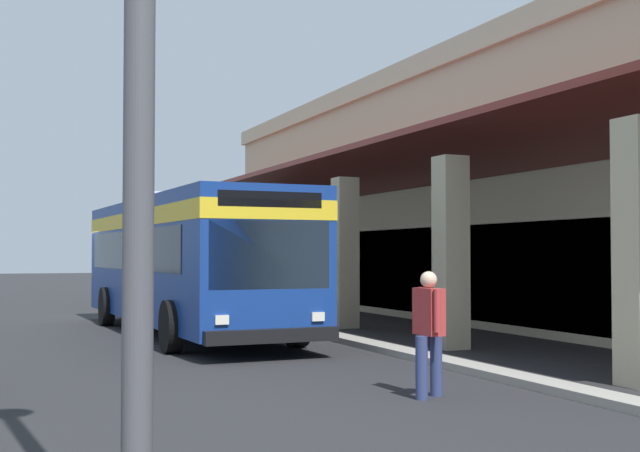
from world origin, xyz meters
TOP-DOWN VIEW (x-y plane):
  - ground at (0.00, 8.00)m, footprint 120.00×120.00m
  - curb_strip at (2.88, 3.27)m, footprint 36.79×0.50m
  - plaza_building at (2.88, 12.90)m, footprint 30.96×14.13m
  - transit_bus at (5.47, 0.56)m, footprint 11.29×3.07m
  - pedestrian at (15.31, 1.44)m, footprint 0.67×0.47m
  - potted_palm at (-1.67, 4.66)m, footprint 1.80×1.58m

SIDE VIEW (x-z plane):
  - ground at x=0.00m, z-range 0.00..0.00m
  - curb_strip at x=2.88m, z-range 0.00..0.12m
  - potted_palm at x=-1.67m, z-range -0.64..2.43m
  - pedestrian at x=15.31m, z-range 0.10..1.74m
  - transit_bus at x=5.47m, z-range 0.18..3.52m
  - plaza_building at x=2.88m, z-range 0.00..7.51m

